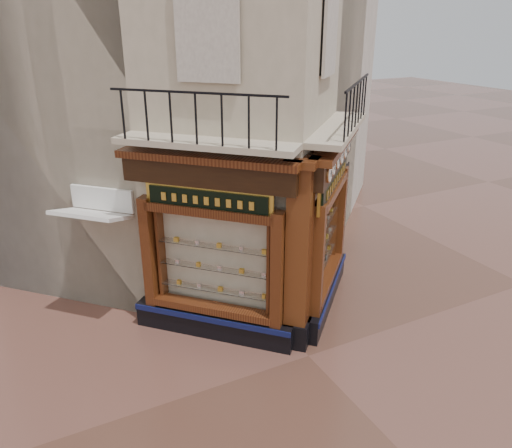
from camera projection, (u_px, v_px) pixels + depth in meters
ground at (309, 356)px, 10.07m from camera, size 80.00×80.00×0.00m
main_building at (190, 32)px, 12.89m from camera, size 11.31×11.31×12.00m
neighbour_left at (78, 50)px, 14.08m from camera, size 11.31×11.31×11.00m
neighbour_right at (237, 47)px, 16.15m from camera, size 11.31×11.31×11.00m
shopfront_left at (211, 251)px, 10.03m from camera, size 2.86×2.86×3.98m
shopfront_right at (327, 227)px, 11.21m from camera, size 2.86×2.86×3.98m
corner_pilaster at (299, 260)px, 9.75m from camera, size 0.85×0.85×3.98m
balcony at (276, 135)px, 9.70m from camera, size 5.94×2.97×1.03m
clock_a at (329, 173)px, 9.38m from camera, size 0.30×0.30×0.38m
clock_b at (333, 167)px, 9.74m from camera, size 0.26×0.26×0.32m
clock_c at (337, 161)px, 10.20m from camera, size 0.28×0.28×0.35m
clock_d at (341, 155)px, 10.63m from camera, size 0.32×0.32×0.40m
clock_e at (345, 150)px, 11.08m from camera, size 0.32×0.32×0.40m
clock_f at (348, 145)px, 11.52m from camera, size 0.26×0.26×0.32m
awning at (105, 320)px, 11.29m from camera, size 1.68×1.68×0.31m
signboard_left at (208, 200)px, 9.54m from camera, size 1.90×1.90×0.51m
signboard_right at (334, 180)px, 10.76m from camera, size 2.24×2.24×0.60m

